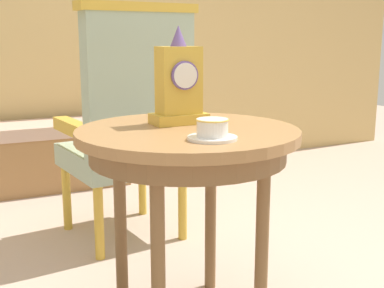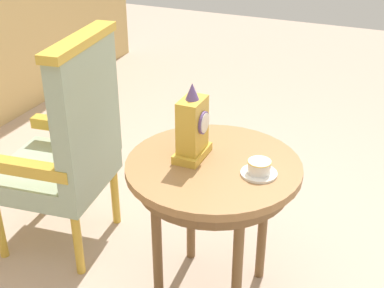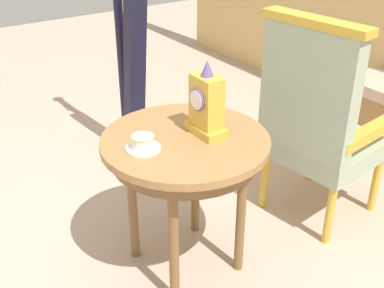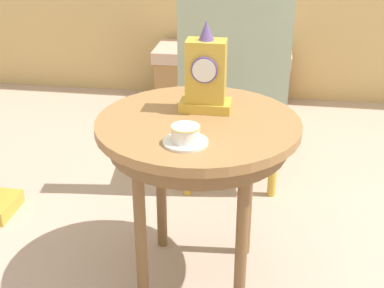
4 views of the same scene
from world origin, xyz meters
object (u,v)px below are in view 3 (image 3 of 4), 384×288
side_table (185,154)px  armchair (318,120)px  mantel_clock (207,105)px  teacup_left (143,143)px  harp (131,52)px

side_table → armchair: (0.06, 0.78, -0.02)m
mantel_clock → armchair: size_ratio=0.29×
teacup_left → harp: 1.19m
side_table → armchair: 0.78m
mantel_clock → armchair: bearing=86.6°
side_table → armchair: size_ratio=0.65×
side_table → harp: 1.13m
teacup_left → mantel_clock: mantel_clock is taller
side_table → teacup_left: bearing=-93.8°
side_table → mantel_clock: mantel_clock is taller
mantel_clock → harp: 1.13m
harp → armchair: bearing=22.1°
teacup_left → harp: harp is taller
teacup_left → harp: (-1.07, 0.52, 0.01)m
side_table → teacup_left: teacup_left is taller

